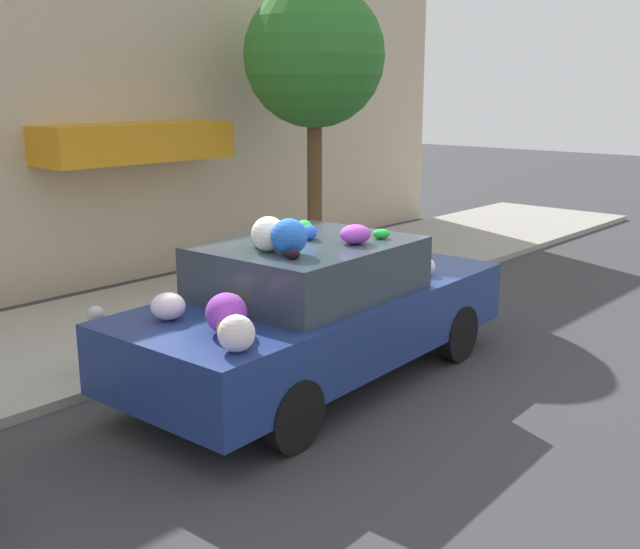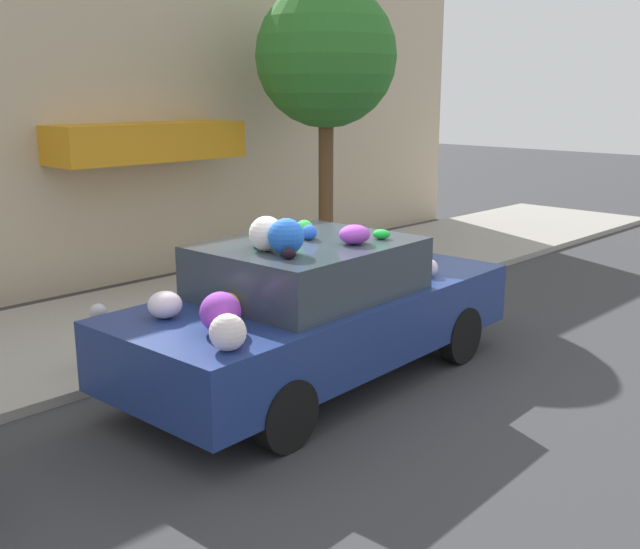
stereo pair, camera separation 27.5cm
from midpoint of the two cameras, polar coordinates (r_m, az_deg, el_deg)
The scene contains 6 objects.
ground_plane at distance 7.97m, azimuth 0.06°, elevation -7.59°, with size 60.00×60.00×0.00m, color #38383A.
sidewalk_curb at distance 9.92m, azimuth -11.22°, elevation -3.19°, with size 24.00×3.20×0.10m.
building_facade at distance 11.44m, azimuth -18.11°, elevation 11.51°, with size 18.00×1.20×5.20m.
street_tree at distance 12.18m, azimuth 1.14°, elevation 16.20°, with size 2.23×2.23×4.45m.
fire_hydrant at distance 8.02m, azimuth -15.48°, elevation -4.60°, with size 0.20×0.20×0.70m.
art_car at distance 7.55m, azimuth 0.75°, elevation -2.57°, with size 4.54×2.04×1.81m.
Camera 2 is at (-5.23, -5.27, 2.92)m, focal length 42.00 mm.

